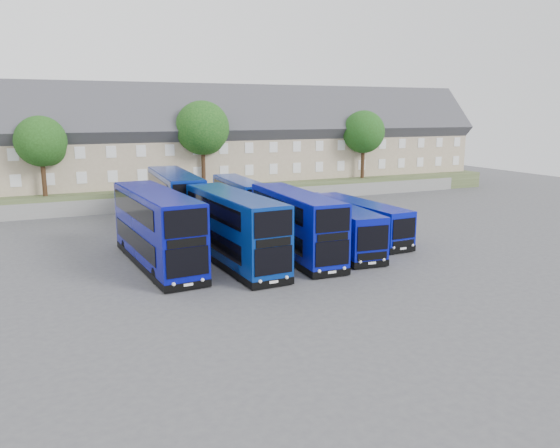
{
  "coord_description": "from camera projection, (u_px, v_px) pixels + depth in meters",
  "views": [
    {
      "loc": [
        -14.64,
        -31.9,
        10.0
      ],
      "look_at": [
        0.83,
        2.57,
        2.2
      ],
      "focal_mm": 35.0,
      "sensor_mm": 36.0,
      "label": 1
    }
  ],
  "objects": [
    {
      "name": "tree_west",
      "position": [
        42.0,
        143.0,
        51.84
      ],
      "size": [
        4.8,
        4.8,
        7.65
      ],
      "color": "#382314",
      "rests_on": "earth_bank"
    },
    {
      "name": "dd_rear_left",
      "position": [
        175.0,
        202.0,
        46.75
      ],
      "size": [
        3.47,
        12.44,
        4.89
      ],
      "rotation": [
        0.0,
        0.0,
        -0.05
      ],
      "color": "navy",
      "rests_on": "ground"
    },
    {
      "name": "dd_rear_right",
      "position": [
        240.0,
        203.0,
        48.92
      ],
      "size": [
        2.73,
        10.23,
        4.03
      ],
      "rotation": [
        0.0,
        0.0,
        -0.04
      ],
      "color": "navy",
      "rests_on": "ground"
    },
    {
      "name": "dd_front_mid",
      "position": [
        234.0,
        230.0,
        36.09
      ],
      "size": [
        3.32,
        11.98,
        4.71
      ],
      "rotation": [
        0.0,
        0.0,
        0.05
      ],
      "color": "navy",
      "rests_on": "ground"
    },
    {
      "name": "dd_front_right",
      "position": [
        296.0,
        226.0,
        37.99
      ],
      "size": [
        3.06,
        11.42,
        4.5
      ],
      "rotation": [
        0.0,
        0.0,
        -0.04
      ],
      "color": "#08119F",
      "rests_on": "ground"
    },
    {
      "name": "terrace_row",
      "position": [
        225.0,
        141.0,
        64.28
      ],
      "size": [
        66.0,
        10.4,
        11.2
      ],
      "color": "tan",
      "rests_on": "earth_bank"
    },
    {
      "name": "tree_east",
      "position": [
        364.0,
        134.0,
        66.21
      ],
      "size": [
        5.12,
        5.12,
        8.16
      ],
      "color": "#382314",
      "rests_on": "earth_bank"
    },
    {
      "name": "tree_mid",
      "position": [
        203.0,
        130.0,
        58.5
      ],
      "size": [
        5.76,
        5.76,
        9.18
      ],
      "color": "#382314",
      "rests_on": "earth_bank"
    },
    {
      "name": "dd_front_left",
      "position": [
        157.0,
        230.0,
        35.73
      ],
      "size": [
        3.66,
        12.48,
        4.9
      ],
      "rotation": [
        0.0,
        0.0,
        0.07
      ],
      "color": "#070B8D",
      "rests_on": "ground"
    },
    {
      "name": "coach_east_b",
      "position": [
        360.0,
        221.0,
        43.54
      ],
      "size": [
        2.78,
        11.04,
        2.99
      ],
      "rotation": [
        0.0,
        0.0,
        0.04
      ],
      "color": "#0912A7",
      "rests_on": "ground"
    },
    {
      "name": "ground",
      "position": [
        284.0,
        264.0,
        36.4
      ],
      "size": [
        120.0,
        120.0,
        0.0
      ],
      "primitive_type": "plane",
      "color": "#45454A",
      "rests_on": "ground"
    },
    {
      "name": "coach_east_a",
      "position": [
        334.0,
        226.0,
        40.57
      ],
      "size": [
        3.61,
        12.26,
        3.3
      ],
      "rotation": [
        0.0,
        0.0,
        -0.09
      ],
      "color": "#080F9B",
      "rests_on": "ground"
    },
    {
      "name": "earth_bank",
      "position": [
        169.0,
        187.0,
        66.57
      ],
      "size": [
        80.0,
        20.0,
        2.0
      ],
      "primitive_type": "cube",
      "color": "#434E2B",
      "rests_on": "ground"
    },
    {
      "name": "tree_far",
      "position": [
        373.0,
        129.0,
        74.8
      ],
      "size": [
        5.44,
        5.44,
        8.67
      ],
      "color": "#382314",
      "rests_on": "earth_bank"
    },
    {
      "name": "retaining_wall",
      "position": [
        190.0,
        201.0,
        57.69
      ],
      "size": [
        70.0,
        0.4,
        1.5
      ],
      "primitive_type": "cube",
      "color": "slate",
      "rests_on": "ground"
    }
  ]
}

